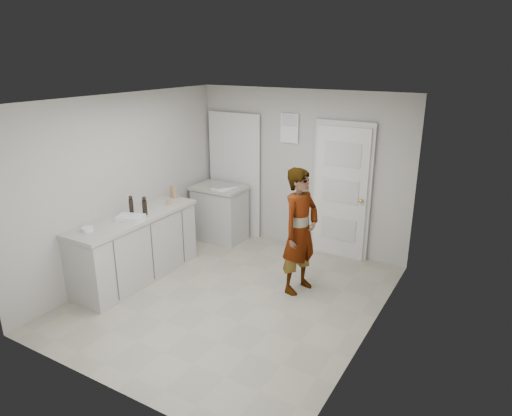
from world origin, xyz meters
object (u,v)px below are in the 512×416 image
Objects in this scene: person at (300,231)px; oil_cruet_b at (131,205)px; cake_mix_box at (173,192)px; spice_jar at (168,201)px; oil_cruet_a at (145,206)px; egg_bowl at (87,229)px; baking_dish at (131,218)px.

oil_cruet_b is at bearing 123.66° from person.
person is at bearing 13.47° from cake_mix_box.
cake_mix_box reaches higher than spice_jar.
cake_mix_box is 1.92× the size of spice_jar.
cake_mix_box is at bearing 102.79° from oil_cruet_a.
spice_jar is 0.34× the size of oil_cruet_a.
cake_mix_box is 0.65× the size of oil_cruet_b.
cake_mix_box is at bearing 101.27° from person.
oil_cruet_b is (-0.15, -0.58, 0.08)m from spice_jar.
oil_cruet_a is (0.03, -0.51, 0.08)m from spice_jar.
oil_cruet_a is 0.84m from egg_bowl.
oil_cruet_a is at bearing -61.80° from cake_mix_box.
spice_jar is (-1.99, -0.22, 0.14)m from person.
spice_jar is at bearing 93.10° from oil_cruet_a.
oil_cruet_a reaches higher than spice_jar.
oil_cruet_b reaches higher than egg_bowl.
person is 2.01m from spice_jar.
cake_mix_box is 0.33m from spice_jar.
oil_cruet_b is (0.01, -0.87, 0.04)m from cake_mix_box.
egg_bowl is (-0.16, -0.57, 0.00)m from baking_dish.
egg_bowl is at bearing -105.56° from baking_dish.
baking_dish is (-0.00, -0.75, -0.02)m from spice_jar.
oil_cruet_b is at bearing 130.52° from baking_dish.
person reaches higher than cake_mix_box.
spice_jar is 0.61m from oil_cruet_b.
oil_cruet_b is at bearing -104.08° from spice_jar.
spice_jar is 0.34× the size of oil_cruet_b.
oil_cruet_b is (-0.17, -0.07, 0.00)m from oil_cruet_a.
person is 11.87× the size of egg_bowl.
person reaches higher than oil_cruet_b.
egg_bowl is (-2.15, -1.53, 0.12)m from person.
egg_bowl is (-0.19, -0.81, -0.10)m from oil_cruet_a.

